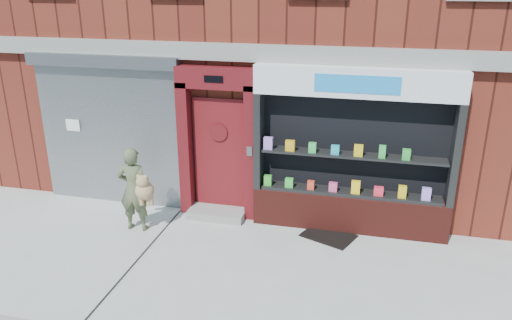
% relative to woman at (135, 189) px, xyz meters
% --- Properties ---
extents(ground, '(80.00, 80.00, 0.00)m').
position_rel_woman_xyz_m(ground, '(2.02, -0.89, -0.80)').
color(ground, '#9E9E99').
rests_on(ground, ground).
extents(shutter_bay, '(3.10, 0.30, 3.04)m').
position_rel_woman_xyz_m(shutter_bay, '(-0.98, 1.04, 0.92)').
color(shutter_bay, gray).
rests_on(shutter_bay, ground).
extents(red_door_bay, '(1.52, 0.58, 2.90)m').
position_rel_woman_xyz_m(red_door_bay, '(1.27, 0.97, 0.66)').
color(red_door_bay, '#4C0D11').
rests_on(red_door_bay, ground).
extents(pharmacy_bay, '(3.50, 0.41, 3.00)m').
position_rel_woman_xyz_m(pharmacy_bay, '(3.77, 0.93, 0.57)').
color(pharmacy_bay, '#531913').
rests_on(pharmacy_bay, ground).
extents(woman, '(0.71, 0.44, 1.59)m').
position_rel_woman_xyz_m(woman, '(0.00, 0.00, 0.00)').
color(woman, '#50593B').
rests_on(woman, ground).
extents(doormat, '(1.06, 0.92, 0.02)m').
position_rel_woman_xyz_m(doormat, '(3.46, 0.54, -0.79)').
color(doormat, black).
rests_on(doormat, ground).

